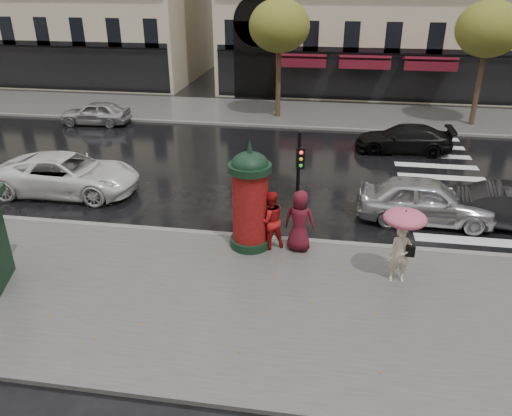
% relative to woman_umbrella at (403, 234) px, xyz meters
% --- Properties ---
extents(ground, '(160.00, 160.00, 0.00)m').
position_rel_woman_umbrella_xyz_m(ground, '(-3.35, -1.10, -1.56)').
color(ground, black).
rests_on(ground, ground).
extents(near_sidewalk, '(90.00, 7.00, 0.12)m').
position_rel_woman_umbrella_xyz_m(near_sidewalk, '(-3.35, -1.60, -1.50)').
color(near_sidewalk, '#474744').
rests_on(near_sidewalk, ground).
extents(far_sidewalk, '(90.00, 6.00, 0.12)m').
position_rel_woman_umbrella_xyz_m(far_sidewalk, '(-3.35, 17.90, -1.50)').
color(far_sidewalk, '#474744').
rests_on(far_sidewalk, ground).
extents(near_kerb, '(90.00, 0.25, 0.14)m').
position_rel_woman_umbrella_xyz_m(near_kerb, '(-3.35, 1.90, -1.49)').
color(near_kerb, slate).
rests_on(near_kerb, ground).
extents(far_kerb, '(90.00, 0.25, 0.14)m').
position_rel_woman_umbrella_xyz_m(far_kerb, '(-3.35, 14.90, -1.49)').
color(far_kerb, slate).
rests_on(far_kerb, ground).
extents(zebra_crossing, '(3.60, 11.75, 0.01)m').
position_rel_woman_umbrella_xyz_m(zebra_crossing, '(2.65, 8.50, -1.56)').
color(zebra_crossing, silver).
rests_on(zebra_crossing, ground).
extents(tree_far_left, '(3.40, 3.40, 6.64)m').
position_rel_woman_umbrella_xyz_m(tree_far_left, '(-5.35, 16.90, 3.60)').
color(tree_far_left, '#38281C').
rests_on(tree_far_left, ground).
extents(tree_far_right, '(3.40, 3.40, 6.64)m').
position_rel_woman_umbrella_xyz_m(tree_far_right, '(5.65, 16.90, 3.60)').
color(tree_far_right, '#38281C').
rests_on(tree_far_right, ground).
extents(woman_umbrella, '(1.14, 1.14, 2.19)m').
position_rel_woman_umbrella_xyz_m(woman_umbrella, '(0.00, 0.00, 0.00)').
color(woman_umbrella, beige).
rests_on(woman_umbrella, near_sidewalk).
extents(woman_red, '(1.13, 1.05, 1.86)m').
position_rel_woman_umbrella_xyz_m(woman_red, '(-3.74, 1.30, -0.51)').
color(woman_red, '#B21516').
rests_on(woman_red, near_sidewalk).
extents(man_burgundy, '(1.04, 0.77, 1.94)m').
position_rel_woman_umbrella_xyz_m(man_burgundy, '(-2.83, 1.30, -0.47)').
color(man_burgundy, '#55111D').
rests_on(man_burgundy, near_sidewalk).
extents(morris_column, '(1.28, 1.28, 3.46)m').
position_rel_woman_umbrella_xyz_m(morris_column, '(-4.35, 1.30, 0.21)').
color(morris_column, black).
rests_on(morris_column, near_sidewalk).
extents(traffic_light, '(0.26, 0.35, 3.61)m').
position_rel_woman_umbrella_xyz_m(traffic_light, '(-2.94, 1.63, 0.75)').
color(traffic_light, black).
rests_on(traffic_light, near_sidewalk).
extents(car_silver, '(4.67, 1.98, 1.57)m').
position_rel_woman_umbrella_xyz_m(car_silver, '(1.28, 4.17, -0.78)').
color(car_silver, '#B8B8BD').
rests_on(car_silver, ground).
extents(car_white, '(5.58, 2.64, 1.54)m').
position_rel_woman_umbrella_xyz_m(car_white, '(-12.13, 4.54, -0.79)').
color(car_white, white).
rests_on(car_white, ground).
extents(car_black, '(4.52, 1.85, 1.31)m').
position_rel_woman_umbrella_xyz_m(car_black, '(1.34, 11.70, -0.91)').
color(car_black, black).
rests_on(car_black, ground).
extents(car_far_silver, '(3.95, 1.75, 1.32)m').
position_rel_woman_umbrella_xyz_m(car_far_silver, '(-15.40, 13.90, -0.90)').
color(car_far_silver, '#AEAEB2').
rests_on(car_far_silver, ground).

